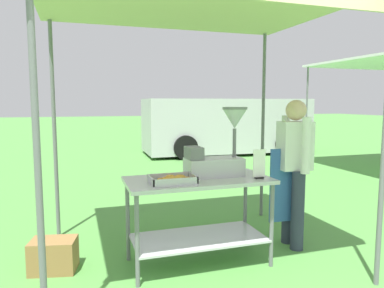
# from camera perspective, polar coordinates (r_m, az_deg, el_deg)

# --- Properties ---
(ground_plane) EXTENTS (70.00, 70.00, 0.00)m
(ground_plane) POSITION_cam_1_polar(r_m,az_deg,el_deg) (8.25, -10.67, -4.63)
(ground_plane) COLOR #519342
(stall_canopy) EXTENTS (2.89, 2.27, 2.55)m
(stall_canopy) POSITION_cam_1_polar(r_m,az_deg,el_deg) (3.64, 0.52, 20.31)
(stall_canopy) COLOR slate
(stall_canopy) RESTS_ON ground
(donut_cart) EXTENTS (1.39, 0.67, 0.85)m
(donut_cart) POSITION_cam_1_polar(r_m,az_deg,el_deg) (3.57, 1.00, -8.97)
(donut_cart) COLOR #B7B7BC
(donut_cart) RESTS_ON ground
(donut_tray) EXTENTS (0.41, 0.28, 0.07)m
(donut_tray) POSITION_cam_1_polar(r_m,az_deg,el_deg) (3.30, -2.98, -5.67)
(donut_tray) COLOR #B7B7BC
(donut_tray) RESTS_ON donut_cart
(donut_fryer) EXTENTS (0.62, 0.28, 0.68)m
(donut_fryer) POSITION_cam_1_polar(r_m,az_deg,el_deg) (3.62, 4.13, -1.25)
(donut_fryer) COLOR #B7B7BC
(donut_fryer) RESTS_ON donut_cart
(menu_sign) EXTENTS (0.13, 0.05, 0.28)m
(menu_sign) POSITION_cam_1_polar(r_m,az_deg,el_deg) (3.55, 10.50, -3.40)
(menu_sign) COLOR black
(menu_sign) RESTS_ON donut_cart
(vendor) EXTENTS (0.46, 0.54, 1.61)m
(vendor) POSITION_cam_1_polar(r_m,az_deg,el_deg) (4.09, 15.68, -3.26)
(vendor) COLOR #2D3347
(vendor) RESTS_ON ground
(supply_crate) EXTENTS (0.46, 0.36, 0.30)m
(supply_crate) POSITION_cam_1_polar(r_m,az_deg,el_deg) (3.80, -20.90, -16.01)
(supply_crate) COLOR olive
(supply_crate) RESTS_ON ground
(van_silver) EXTENTS (5.08, 2.24, 1.69)m
(van_silver) POSITION_cam_1_polar(r_m,az_deg,el_deg) (11.39, 5.25, 2.96)
(van_silver) COLOR #BCBCC1
(van_silver) RESTS_ON ground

